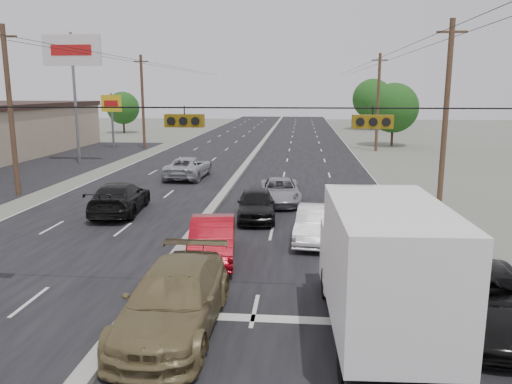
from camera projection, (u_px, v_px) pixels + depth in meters
ground at (140, 307)px, 14.70m from camera, size 200.00×200.00×0.00m
road_surface at (248, 163)px, 43.97m from camera, size 20.00×160.00×0.02m
center_median at (248, 162)px, 43.95m from camera, size 0.50×160.00×0.20m
parking_lot at (34, 169)px, 40.60m from camera, size 10.00×42.00×0.02m
utility_pole_left_b at (10, 110)px, 29.42m from camera, size 1.60×0.30×10.00m
utility_pole_left_c at (143, 101)px, 53.82m from camera, size 1.60×0.30×10.00m
utility_pole_right_b at (446, 112)px, 27.21m from camera, size 1.60×0.30×10.00m
utility_pole_right_c at (378, 102)px, 51.60m from camera, size 1.60×0.30×10.00m
traffic_signals at (181, 119)px, 13.48m from camera, size 25.00×0.30×0.54m
pole_sign_billboard at (72, 59)px, 41.54m from camera, size 5.00×0.25×11.00m
pole_sign_far at (112, 108)px, 54.27m from camera, size 2.20×0.25×6.00m
tree_left_far at (123, 108)px, 74.46m from camera, size 4.80×4.80×6.12m
tree_right_mid at (394, 108)px, 56.41m from camera, size 5.60×5.60×7.14m
tree_right_far at (372, 99)px, 80.60m from camera, size 6.40×6.40×8.16m
box_truck at (381, 269)px, 12.46m from camera, size 2.80×7.30×3.65m
tan_sedan at (174, 300)px, 13.10m from camera, size 2.38×5.81×1.68m
red_sedan at (212, 239)px, 18.71m from camera, size 2.19×4.82×1.53m
black_suv at (483, 299)px, 13.37m from camera, size 3.15×5.78×1.54m
queue_car_a at (256, 204)px, 24.54m from camera, size 2.17×4.59×1.52m
queue_car_b at (316, 224)px, 21.00m from camera, size 1.93×4.50×1.44m
queue_car_c at (280, 191)px, 28.05m from camera, size 2.59×5.05×1.36m
queue_car_d at (431, 241)px, 18.83m from camera, size 2.25×4.76×1.34m
queue_car_e at (345, 200)px, 26.17m from camera, size 1.50×3.62×1.23m
oncoming_near at (120, 198)px, 25.75m from camera, size 2.76×5.73×1.61m
oncoming_far at (188, 168)px, 36.11m from camera, size 2.80×5.65×1.54m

